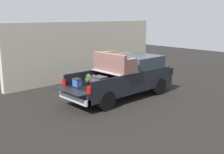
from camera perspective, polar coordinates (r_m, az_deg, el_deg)
The scene contains 3 objects.
ground_plane at distance 13.30m, azimuth 1.91°, elevation -4.25°, with size 40.00×40.00×0.00m, color black.
pickup_truck at distance 13.30m, azimuth 3.09°, elevation 0.13°, with size 6.05×2.09×2.23m.
building_facade at distance 17.22m, azimuth -5.24°, elevation 5.58°, with size 10.78×0.36×3.52m, color beige.
Camera 1 is at (-8.93, -9.06, 3.86)m, focal length 44.02 mm.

